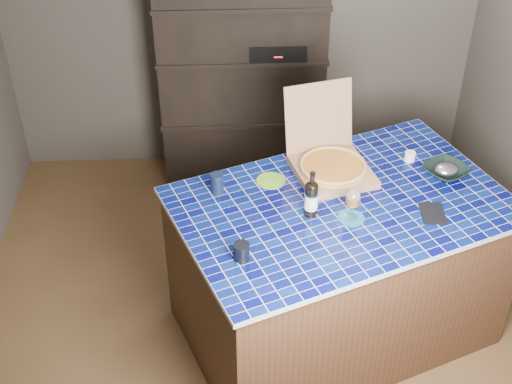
{
  "coord_description": "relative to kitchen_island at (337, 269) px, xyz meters",
  "views": [
    {
      "loc": [
        -0.12,
        -3.19,
        3.33
      ],
      "look_at": [
        0.03,
        0.0,
        0.94
      ],
      "focal_mm": 50.0,
      "sensor_mm": 36.0,
      "label": 1
    }
  ],
  "objects": [
    {
      "name": "tumbler",
      "position": [
        -0.56,
        -0.42,
        0.53
      ],
      "size": [
        0.08,
        0.08,
        0.09
      ],
      "primitive_type": "cylinder",
      "color": "black",
      "rests_on": "kitchen_island"
    },
    {
      "name": "room",
      "position": [
        -0.49,
        0.17,
        0.76
      ],
      "size": [
        3.5,
        3.5,
        3.5
      ],
      "color": "brown",
      "rests_on": "ground"
    },
    {
      "name": "kitchen_island",
      "position": [
        0.0,
        0.0,
        0.0
      ],
      "size": [
        2.06,
        1.7,
        0.97
      ],
      "rotation": [
        0.0,
        0.0,
        0.38
      ],
      "color": "#47281C",
      "rests_on": "floor"
    },
    {
      "name": "shelving_unit",
      "position": [
        -0.49,
        1.7,
        0.42
      ],
      "size": [
        1.2,
        0.41,
        1.8
      ],
      "color": "black",
      "rests_on": "floor"
    },
    {
      "name": "wine_glass",
      "position": [
        0.02,
        -0.13,
        0.61
      ],
      "size": [
        0.08,
        0.08,
        0.18
      ],
      "color": "white",
      "rests_on": "teal_trivet"
    },
    {
      "name": "dvd_case",
      "position": [
        0.46,
        -0.12,
        0.49
      ],
      "size": [
        0.13,
        0.18,
        0.01
      ],
      "primitive_type": "cube",
      "rotation": [
        0.0,
        0.0,
        -0.04
      ],
      "color": "black",
      "rests_on": "kitchen_island"
    },
    {
      "name": "foil_contents",
      "position": [
        0.62,
        0.23,
        0.52
      ],
      "size": [
        0.14,
        0.11,
        0.06
      ],
      "primitive_type": "ellipsoid",
      "color": "#ABA8B3",
      "rests_on": "bowl"
    },
    {
      "name": "white_jar",
      "position": [
        0.45,
        0.39,
        0.51
      ],
      "size": [
        0.06,
        0.06,
        0.05
      ],
      "primitive_type": "cylinder",
      "color": "white",
      "rests_on": "kitchen_island"
    },
    {
      "name": "pizza_box",
      "position": [
        -0.03,
        0.29,
        0.55
      ],
      "size": [
        0.52,
        0.59,
        0.45
      ],
      "rotation": [
        0.0,
        0.0,
        0.25
      ],
      "color": "#94694C",
      "rests_on": "kitchen_island"
    },
    {
      "name": "navy_cup",
      "position": [
        -0.68,
        0.14,
        0.54
      ],
      "size": [
        0.07,
        0.07,
        0.12
      ],
      "primitive_type": "cylinder",
      "color": "black",
      "rests_on": "kitchen_island"
    },
    {
      "name": "green_trivet",
      "position": [
        -0.38,
        0.22,
        0.49
      ],
      "size": [
        0.16,
        0.16,
        0.01
      ],
      "primitive_type": "cylinder",
      "color": "#64A723",
      "rests_on": "kitchen_island"
    },
    {
      "name": "mead_bottle",
      "position": [
        -0.19,
        -0.09,
        0.59
      ],
      "size": [
        0.07,
        0.07,
        0.27
      ],
      "color": "black",
      "rests_on": "kitchen_island"
    },
    {
      "name": "teal_trivet",
      "position": [
        0.02,
        -0.13,
        0.49
      ],
      "size": [
        0.14,
        0.14,
        0.01
      ],
      "primitive_type": "cylinder",
      "color": "#175D77",
      "rests_on": "kitchen_island"
    },
    {
      "name": "bowl",
      "position": [
        0.62,
        0.23,
        0.51
      ],
      "size": [
        0.33,
        0.33,
        0.06
      ],
      "primitive_type": "imported",
      "rotation": [
        0.0,
        0.0,
        0.59
      ],
      "color": "black",
      "rests_on": "kitchen_island"
    }
  ]
}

